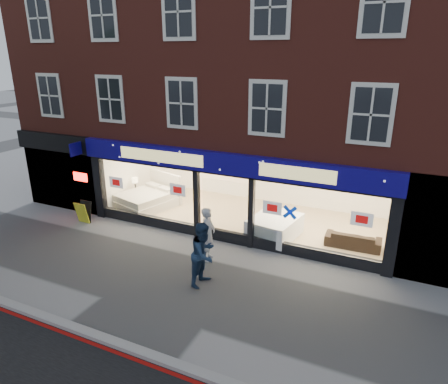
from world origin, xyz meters
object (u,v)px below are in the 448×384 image
Objects in this scene: display_bed at (148,198)px; pedestrian_grey at (208,234)px; mattress_stack at (275,227)px; pedestrian_blue at (204,254)px; sofa at (353,239)px; a_board at (84,212)px.

display_bed is 5.26m from pedestrian_grey.
mattress_stack is 1.09× the size of pedestrian_blue.
pedestrian_blue reaches higher than mattress_stack.
mattress_stack is at bearing -9.46° from pedestrian_blue.
sofa is 5.00m from pedestrian_grey.
sofa is 5.46m from pedestrian_blue.
a_board is 5.88m from pedestrian_grey.
display_bed is 2.72m from a_board.
sofa is 2.11× the size of a_board.
pedestrian_blue is (0.54, -1.34, 0.06)m from pedestrian_grey.
pedestrian_grey is at bearing -4.84° from a_board.
sofa is at bearing -66.12° from pedestrian_grey.
a_board is (-1.45, -2.31, -0.03)m from display_bed.
sofa is at bearing -37.21° from pedestrian_blue.
mattress_stack is 7.53m from a_board.
a_board is at bearing -106.33° from display_bed.
display_bed is 1.53× the size of pedestrian_grey.
mattress_stack is 3.84m from pedestrian_blue.
a_board is (-7.31, -1.78, -0.03)m from mattress_stack.
a_board is at bearing 78.12° from pedestrian_blue.
pedestrian_blue is (6.37, -1.91, 0.52)m from a_board.
pedestrian_grey is at bearing -122.14° from mattress_stack.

